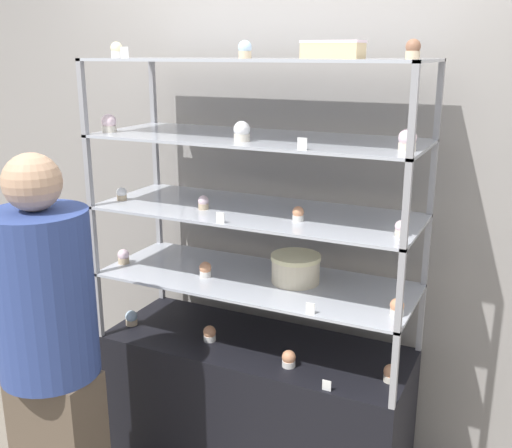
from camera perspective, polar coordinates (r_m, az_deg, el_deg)
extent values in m
cube|color=gray|center=(2.94, 3.47, 3.23)|extent=(8.00, 0.05, 2.60)
cube|color=black|center=(2.97, 0.00, -16.96)|extent=(1.40, 0.53, 0.67)
cube|color=#99999E|center=(3.26, -9.03, -4.38)|extent=(0.02, 0.02, 0.32)
cube|color=#99999E|center=(2.77, 15.45, -8.58)|extent=(0.02, 0.02, 0.32)
cube|color=#99999E|center=(2.89, -14.75, -7.45)|extent=(0.02, 0.02, 0.32)
cube|color=#99999E|center=(2.32, 13.06, -13.42)|extent=(0.02, 0.02, 0.32)
cube|color=#B7BCC6|center=(2.67, 0.00, -5.32)|extent=(1.40, 0.53, 0.01)
cube|color=#99999E|center=(3.16, -9.28, 0.97)|extent=(0.02, 0.02, 0.32)
cube|color=#99999E|center=(2.66, 15.95, -2.37)|extent=(0.02, 0.02, 0.32)
cube|color=#99999E|center=(2.78, -15.20, -1.48)|extent=(0.02, 0.02, 0.32)
cube|color=#99999E|center=(2.19, 13.58, -6.19)|extent=(0.02, 0.02, 0.32)
cube|color=#B7BCC6|center=(2.58, 0.00, 1.22)|extent=(1.40, 0.53, 0.01)
cube|color=#99999E|center=(3.10, -9.54, 6.61)|extent=(0.02, 0.02, 0.32)
cube|color=#99999E|center=(2.58, 16.48, 4.30)|extent=(0.02, 0.02, 0.32)
cube|color=#99999E|center=(2.71, -15.69, 4.89)|extent=(0.02, 0.02, 0.32)
cube|color=#99999E|center=(2.09, 14.14, 1.85)|extent=(0.02, 0.02, 0.32)
cube|color=#B7BCC6|center=(2.51, 0.00, 8.18)|extent=(1.40, 0.53, 0.01)
cube|color=#99999E|center=(3.06, -9.81, 12.43)|extent=(0.02, 0.02, 0.32)
cube|color=#99999E|center=(2.54, 17.05, 11.28)|extent=(0.02, 0.02, 0.32)
cube|color=#99999E|center=(2.67, -16.20, 11.54)|extent=(0.02, 0.02, 0.32)
cube|color=#99999E|center=(2.04, 14.74, 10.46)|extent=(0.02, 0.02, 0.32)
cube|color=#B7BCC6|center=(2.49, 0.00, 15.38)|extent=(1.40, 0.53, 0.01)
cylinder|color=beige|center=(2.62, 3.79, -4.45)|extent=(0.21, 0.21, 0.11)
cylinder|color=#F4EAB2|center=(2.60, 3.81, -3.16)|extent=(0.22, 0.22, 0.02)
cube|color=#DBBC84|center=(2.35, 7.36, 16.04)|extent=(0.22, 0.13, 0.06)
cube|color=silver|center=(2.35, 7.39, 16.85)|extent=(0.22, 0.13, 0.01)
cylinder|color=#CCB28C|center=(3.03, -11.76, -9.12)|extent=(0.06, 0.06, 0.03)
sphere|color=silver|center=(3.01, -11.79, -8.60)|extent=(0.06, 0.06, 0.06)
cylinder|color=white|center=(2.82, -4.43, -10.75)|extent=(0.06, 0.06, 0.03)
sphere|color=#E5996B|center=(2.81, -4.45, -10.21)|extent=(0.06, 0.06, 0.06)
cylinder|color=white|center=(2.61, 3.13, -13.11)|extent=(0.06, 0.06, 0.03)
sphere|color=#E5996B|center=(2.59, 3.14, -12.53)|extent=(0.06, 0.06, 0.06)
cylinder|color=beige|center=(2.56, 12.68, -14.12)|extent=(0.06, 0.06, 0.03)
sphere|color=#E5996B|center=(2.54, 12.72, -13.53)|extent=(0.06, 0.06, 0.06)
cube|color=white|center=(2.45, 6.75, -15.03)|extent=(0.04, 0.00, 0.04)
cylinder|color=#CCB28C|center=(2.92, -12.49, -3.41)|extent=(0.05, 0.05, 0.03)
sphere|color=silver|center=(2.91, -12.52, -2.88)|extent=(0.05, 0.05, 0.05)
cylinder|color=white|center=(2.70, -4.83, -4.74)|extent=(0.05, 0.05, 0.03)
sphere|color=#E5996B|center=(2.69, -4.85, -4.17)|extent=(0.05, 0.05, 0.05)
cylinder|color=white|center=(2.37, 13.24, -8.18)|extent=(0.05, 0.05, 0.03)
sphere|color=#E5996B|center=(2.35, 13.29, -7.54)|extent=(0.05, 0.05, 0.05)
cube|color=white|center=(2.33, 5.20, -7.99)|extent=(0.04, 0.00, 0.04)
cylinder|color=#CCB28C|center=(2.81, -12.66, 2.47)|extent=(0.04, 0.04, 0.02)
sphere|color=white|center=(2.81, -12.69, 2.96)|extent=(0.05, 0.05, 0.05)
cylinder|color=#CCB28C|center=(2.60, -5.02, 1.68)|extent=(0.04, 0.04, 0.02)
sphere|color=silver|center=(2.59, -5.04, 2.22)|extent=(0.05, 0.05, 0.05)
cylinder|color=white|center=(2.41, 4.02, 0.58)|extent=(0.04, 0.04, 0.02)
sphere|color=#E5996B|center=(2.40, 4.03, 1.15)|extent=(0.05, 0.05, 0.05)
cylinder|color=beige|center=(2.27, 13.62, -0.84)|extent=(0.04, 0.04, 0.02)
sphere|color=silver|center=(2.26, 13.66, -0.23)|extent=(0.05, 0.05, 0.05)
cube|color=white|center=(2.38, -3.41, 0.62)|extent=(0.04, 0.00, 0.04)
cylinder|color=beige|center=(2.74, -13.80, 8.79)|extent=(0.06, 0.06, 0.03)
sphere|color=silver|center=(2.73, -13.84, 9.46)|extent=(0.07, 0.07, 0.07)
cylinder|color=beige|center=(2.38, -1.36, 8.22)|extent=(0.06, 0.06, 0.03)
sphere|color=white|center=(2.37, -1.36, 9.00)|extent=(0.07, 0.07, 0.07)
cylinder|color=beige|center=(2.21, 14.19, 7.13)|extent=(0.06, 0.06, 0.03)
sphere|color=silver|center=(2.20, 14.24, 7.97)|extent=(0.07, 0.07, 0.07)
cube|color=white|center=(2.17, 4.42, 7.63)|extent=(0.04, 0.00, 0.04)
cylinder|color=white|center=(2.78, -13.10, 15.45)|extent=(0.05, 0.05, 0.03)
sphere|color=#F4EAB2|center=(2.78, -13.14, 16.02)|extent=(0.05, 0.05, 0.05)
cylinder|color=#CCB28C|center=(2.37, -1.06, 15.82)|extent=(0.05, 0.05, 0.03)
sphere|color=silver|center=(2.37, -1.06, 16.49)|extent=(0.05, 0.05, 0.05)
cylinder|color=#CCB28C|center=(2.20, 14.69, 15.31)|extent=(0.05, 0.05, 0.03)
sphere|color=#8C5B42|center=(2.20, 14.75, 16.04)|extent=(0.05, 0.05, 0.05)
cube|color=white|center=(2.52, -12.40, 15.66)|extent=(0.04, 0.00, 0.04)
cylinder|color=#33478C|center=(2.39, -19.55, -6.38)|extent=(0.38, 0.38, 0.65)
sphere|color=tan|center=(2.27, -20.55, 3.75)|extent=(0.21, 0.21, 0.21)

